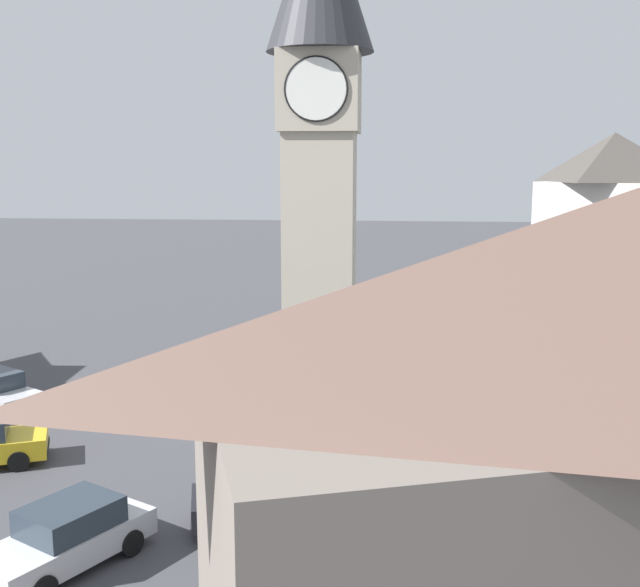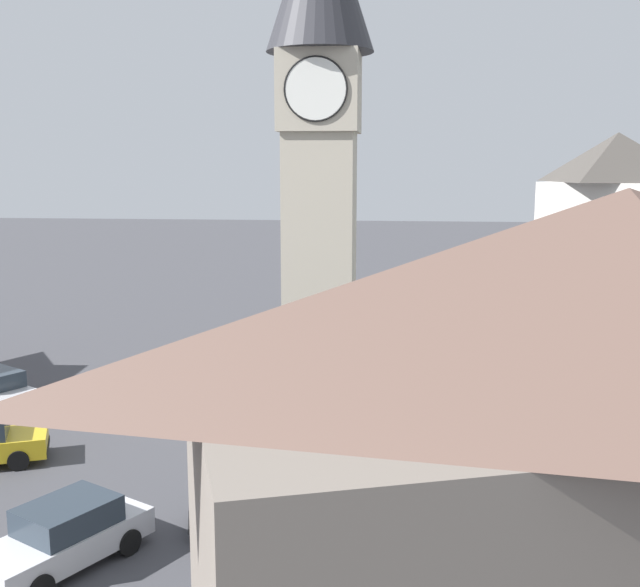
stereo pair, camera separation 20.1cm
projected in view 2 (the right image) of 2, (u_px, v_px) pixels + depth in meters
name	position (u px, v px, depth m)	size (l,w,h in m)	color
ground_plane	(320.00, 425.00, 27.34)	(200.00, 200.00, 0.00)	#424247
clock_tower	(320.00, 118.00, 25.52)	(3.59, 3.59, 18.53)	#A59C89
car_silver_kerb	(271.00, 497.00, 19.69)	(4.42, 2.66, 1.53)	black
car_white_side	(65.00, 535.00, 17.65)	(3.46, 4.43, 1.53)	silver
car_black_far	(601.00, 371.00, 31.65)	(4.31, 3.83, 1.53)	red
pedestrian	(516.00, 443.00, 22.85)	(0.27, 0.56, 1.69)	#2D3351
building_shop_left	(606.00, 527.00, 9.97)	(12.28, 8.74, 9.00)	slate
building_corner_back	(613.00, 229.00, 43.28)	(9.36, 9.28, 11.03)	beige
lamp_post	(292.00, 304.00, 33.81)	(0.36, 0.36, 4.60)	black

